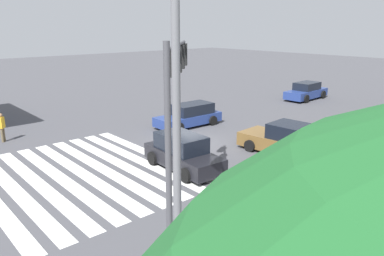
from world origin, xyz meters
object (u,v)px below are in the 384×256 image
object	(u,v)px
traffic_signal_mast	(176,85)
car_3	(306,91)
street_light_pole_a	(176,105)
car_1	(183,153)
pedestrian	(2,126)
car_0	(190,115)
car_4	(287,140)

from	to	relation	value
traffic_signal_mast	car_3	size ratio (longest dim) A/B	1.25
street_light_pole_a	car_1	bearing A→B (deg)	139.56
pedestrian	street_light_pole_a	xyz separation A→B (m)	(17.11, -1.13, 4.07)
car_0	street_light_pole_a	xyz separation A→B (m)	(12.76, -11.39, 4.30)
traffic_signal_mast	street_light_pole_a	xyz separation A→B (m)	(3.96, -3.17, 0.43)
car_3	car_4	bearing A→B (deg)	26.18
car_0	car_4	bearing A→B (deg)	92.46
car_1	street_light_pole_a	size ratio (longest dim) A/B	0.52
car_4	pedestrian	world-z (taller)	pedestrian
traffic_signal_mast	street_light_pole_a	distance (m)	5.09
car_0	car_1	distance (m)	7.64
car_0	car_3	bearing A→B (deg)	-177.94
car_1	car_3	world-z (taller)	car_1
car_4	car_3	bearing A→B (deg)	-65.75
pedestrian	street_light_pole_a	distance (m)	17.62
car_3	street_light_pole_a	bearing A→B (deg)	24.34
traffic_signal_mast	car_3	bearing A→B (deg)	-23.15
traffic_signal_mast	street_light_pole_a	world-z (taller)	street_light_pole_a
car_0	car_1	xyz separation A→B (m)	(5.55, -5.25, 0.06)
car_0	car_1	world-z (taller)	car_1
car_4	car_1	bearing A→B (deg)	65.31
car_1	car_4	xyz separation A→B (m)	(1.96, 5.32, -0.03)
car_0	street_light_pole_a	size ratio (longest dim) A/B	0.54
car_1	pedestrian	bearing A→B (deg)	-149.34
traffic_signal_mast	street_light_pole_a	bearing A→B (deg)	-173.65
pedestrian	car_4	bearing A→B (deg)	-5.52
car_3	pedestrian	world-z (taller)	pedestrian
traffic_signal_mast	car_4	world-z (taller)	traffic_signal_mast
traffic_signal_mast	street_light_pole_a	size ratio (longest dim) A/B	0.72
car_3	traffic_signal_mast	bearing A→B (deg)	19.28
pedestrian	street_light_pole_a	size ratio (longest dim) A/B	0.20
traffic_signal_mast	pedestrian	bearing A→B (deg)	53.81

